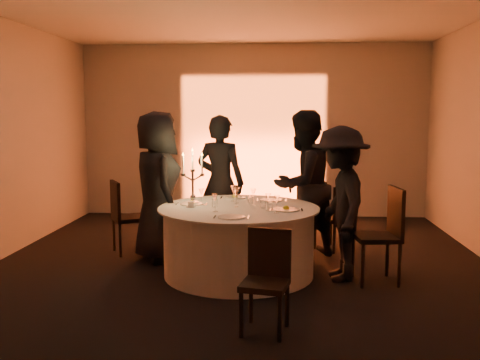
# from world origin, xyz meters

# --- Properties ---
(floor) EXTENTS (7.00, 7.00, 0.00)m
(floor) POSITION_xyz_m (0.00, 0.00, 0.00)
(floor) COLOR black
(floor) RESTS_ON ground
(ceiling) EXTENTS (7.00, 7.00, 0.00)m
(ceiling) POSITION_xyz_m (0.00, 0.00, 3.00)
(ceiling) COLOR white
(ceiling) RESTS_ON wall_back
(wall_back) EXTENTS (7.00, 0.00, 7.00)m
(wall_back) POSITION_xyz_m (0.00, 3.50, 1.50)
(wall_back) COLOR #AFACA3
(wall_back) RESTS_ON floor
(wall_front) EXTENTS (7.00, 0.00, 7.00)m
(wall_front) POSITION_xyz_m (0.00, -3.50, 1.50)
(wall_front) COLOR #AFACA3
(wall_front) RESTS_ON floor
(uplighter_fixture) EXTENTS (0.25, 0.12, 0.10)m
(uplighter_fixture) POSITION_xyz_m (0.00, 3.20, 0.05)
(uplighter_fixture) COLOR black
(uplighter_fixture) RESTS_ON floor
(banquet_table) EXTENTS (1.80, 1.80, 0.77)m
(banquet_table) POSITION_xyz_m (0.00, 0.00, 0.38)
(banquet_table) COLOR black
(banquet_table) RESTS_ON floor
(chair_left) EXTENTS (0.57, 0.57, 0.95)m
(chair_left) POSITION_xyz_m (-1.55, 0.80, 0.53)
(chair_left) COLOR black
(chair_left) RESTS_ON floor
(chair_back_left) EXTENTS (0.43, 0.43, 0.85)m
(chair_back_left) POSITION_xyz_m (-0.26, 1.31, 0.48)
(chair_back_left) COLOR black
(chair_back_left) RESTS_ON floor
(chair_back_right) EXTENTS (0.54, 0.54, 0.87)m
(chair_back_right) POSITION_xyz_m (1.22, 1.14, 0.49)
(chair_back_right) COLOR black
(chair_back_right) RESTS_ON floor
(chair_right) EXTENTS (0.50, 0.50, 1.03)m
(chair_right) POSITION_xyz_m (1.58, -0.17, 0.58)
(chair_right) COLOR black
(chair_right) RESTS_ON floor
(chair_front) EXTENTS (0.44, 0.44, 0.85)m
(chair_front) POSITION_xyz_m (0.35, -1.52, 0.47)
(chair_front) COLOR black
(chair_front) RESTS_ON floor
(guest_left) EXTENTS (0.93, 1.06, 1.84)m
(guest_left) POSITION_xyz_m (-1.04, 0.53, 0.92)
(guest_left) COLOR black
(guest_left) RESTS_ON floor
(guest_back_left) EXTENTS (0.75, 0.60, 1.79)m
(guest_back_left) POSITION_xyz_m (-0.32, 1.08, 0.89)
(guest_back_left) COLOR black
(guest_back_left) RESTS_ON floor
(guest_back_right) EXTENTS (1.13, 1.13, 1.85)m
(guest_back_right) POSITION_xyz_m (0.74, 0.74, 0.93)
(guest_back_right) COLOR black
(guest_back_right) RESTS_ON floor
(guest_right) EXTENTS (0.71, 1.13, 1.68)m
(guest_right) POSITION_xyz_m (1.11, -0.09, 0.84)
(guest_right) COLOR black
(guest_right) RESTS_ON floor
(plate_left) EXTENTS (0.36, 0.26, 0.08)m
(plate_left) POSITION_xyz_m (-0.55, 0.13, 0.79)
(plate_left) COLOR white
(plate_left) RESTS_ON banquet_table
(plate_back_left) EXTENTS (0.35, 0.26, 0.08)m
(plate_back_left) POSITION_xyz_m (-0.09, 0.62, 0.79)
(plate_back_left) COLOR white
(plate_back_left) RESTS_ON banquet_table
(plate_back_right) EXTENTS (0.35, 0.25, 0.01)m
(plate_back_right) POSITION_xyz_m (0.36, 0.47, 0.78)
(plate_back_right) COLOR white
(plate_back_right) RESTS_ON banquet_table
(plate_right) EXTENTS (0.36, 0.30, 0.08)m
(plate_right) POSITION_xyz_m (0.53, -0.16, 0.79)
(plate_right) COLOR white
(plate_right) RESTS_ON banquet_table
(plate_front) EXTENTS (0.36, 0.28, 0.01)m
(plate_front) POSITION_xyz_m (-0.03, -0.60, 0.78)
(plate_front) COLOR white
(plate_front) RESTS_ON banquet_table
(coffee_cup) EXTENTS (0.11, 0.11, 0.07)m
(coffee_cup) POSITION_xyz_m (-0.53, -0.04, 0.80)
(coffee_cup) COLOR white
(coffee_cup) RESTS_ON banquet_table
(candelabra) EXTENTS (0.27, 0.13, 0.64)m
(candelabra) POSITION_xyz_m (-0.55, 0.21, 0.99)
(candelabra) COLOR silver
(candelabra) RESTS_ON banquet_table
(wine_glass_a) EXTENTS (0.07, 0.07, 0.19)m
(wine_glass_a) POSITION_xyz_m (-0.23, -0.29, 0.91)
(wine_glass_a) COLOR silver
(wine_glass_a) RESTS_ON banquet_table
(wine_glass_b) EXTENTS (0.07, 0.07, 0.19)m
(wine_glass_b) POSITION_xyz_m (-0.05, 0.25, 0.91)
(wine_glass_b) COLOR silver
(wine_glass_b) RESTS_ON banquet_table
(wine_glass_c) EXTENTS (0.07, 0.07, 0.19)m
(wine_glass_c) POSITION_xyz_m (-0.44, 0.10, 0.91)
(wine_glass_c) COLOR silver
(wine_glass_c) RESTS_ON banquet_table
(wine_glass_d) EXTENTS (0.07, 0.07, 0.19)m
(wine_glass_d) POSITION_xyz_m (-0.03, 0.00, 0.91)
(wine_glass_d) COLOR silver
(wine_glass_d) RESTS_ON banquet_table
(wine_glass_e) EXTENTS (0.07, 0.07, 0.19)m
(wine_glass_e) POSITION_xyz_m (0.42, -0.34, 0.91)
(wine_glass_e) COLOR silver
(wine_glass_e) RESTS_ON banquet_table
(wine_glass_f) EXTENTS (0.07, 0.07, 0.19)m
(wine_glass_f) POSITION_xyz_m (-0.09, 0.38, 0.91)
(wine_glass_f) COLOR silver
(wine_glass_f) RESTS_ON banquet_table
(wine_glass_g) EXTENTS (0.07, 0.07, 0.19)m
(wine_glass_g) POSITION_xyz_m (0.16, 0.13, 0.91)
(wine_glass_g) COLOR silver
(wine_glass_g) RESTS_ON banquet_table
(wine_glass_h) EXTENTS (0.07, 0.07, 0.19)m
(wine_glass_h) POSITION_xyz_m (0.33, -0.21, 0.91)
(wine_glass_h) COLOR silver
(wine_glass_h) RESTS_ON banquet_table
(tumbler_a) EXTENTS (0.07, 0.07, 0.09)m
(tumbler_a) POSITION_xyz_m (-0.27, -0.01, 0.82)
(tumbler_a) COLOR silver
(tumbler_a) RESTS_ON banquet_table
(tumbler_b) EXTENTS (0.07, 0.07, 0.09)m
(tumbler_b) POSITION_xyz_m (0.35, -0.13, 0.82)
(tumbler_b) COLOR silver
(tumbler_b) RESTS_ON banquet_table
(tumbler_c) EXTENTS (0.07, 0.07, 0.09)m
(tumbler_c) POSITION_xyz_m (0.27, -0.04, 0.82)
(tumbler_c) COLOR silver
(tumbler_c) RESTS_ON banquet_table
(tumbler_d) EXTENTS (0.07, 0.07, 0.09)m
(tumbler_d) POSITION_xyz_m (0.12, 0.32, 0.82)
(tumbler_d) COLOR silver
(tumbler_d) RESTS_ON banquet_table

